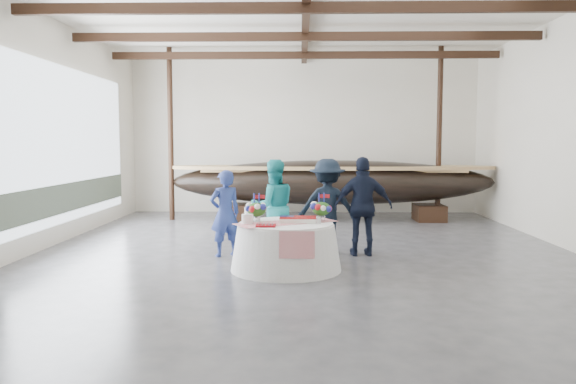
{
  "coord_description": "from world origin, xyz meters",
  "views": [
    {
      "loc": [
        -0.08,
        -10.47,
        2.03
      ],
      "look_at": [
        -0.32,
        -0.2,
        1.13
      ],
      "focal_mm": 35.0,
      "sensor_mm": 36.0,
      "label": 1
    }
  ],
  "objects": [
    {
      "name": "pavilion_structure",
      "position": [
        0.0,
        0.74,
        4.0
      ],
      "size": [
        9.8,
        11.76,
        4.5
      ],
      "color": "black",
      "rests_on": "ground"
    },
    {
      "name": "open_bay",
      "position": [
        -4.95,
        1.0,
        1.83
      ],
      "size": [
        0.03,
        7.0,
        3.2
      ],
      "color": "silver",
      "rests_on": "ground"
    },
    {
      "name": "guest_man_left",
      "position": [
        0.41,
        -0.19,
        0.87
      ],
      "size": [
        1.14,
        0.67,
        1.74
      ],
      "primitive_type": "imported",
      "rotation": [
        0.0,
        0.0,
        3.12
      ],
      "color": "black",
      "rests_on": "ground"
    },
    {
      "name": "wall_left",
      "position": [
        -5.0,
        0.0,
        2.25
      ],
      "size": [
        0.02,
        12.0,
        4.5
      ],
      "primitive_type": "cube",
      "color": "silver",
      "rests_on": "ground"
    },
    {
      "name": "tabletop_items",
      "position": [
        -0.32,
        -1.49,
        0.91
      ],
      "size": [
        1.69,
        1.3,
        0.4
      ],
      "color": "red",
      "rests_on": "banquet_table"
    },
    {
      "name": "wall_back",
      "position": [
        0.0,
        6.0,
        2.25
      ],
      "size": [
        10.0,
        0.02,
        4.5
      ],
      "primitive_type": "cube",
      "color": "silver",
      "rests_on": "ground"
    },
    {
      "name": "guest_woman_blue",
      "position": [
        -1.44,
        -0.53,
        0.78
      ],
      "size": [
        0.67,
        0.59,
        1.55
      ],
      "primitive_type": "imported",
      "rotation": [
        0.0,
        0.0,
        3.62
      ],
      "color": "navy",
      "rests_on": "ground"
    },
    {
      "name": "banquet_table",
      "position": [
        -0.32,
        -1.6,
        0.38
      ],
      "size": [
        1.77,
        1.77,
        0.76
      ],
      "color": "silver",
      "rests_on": "ground"
    },
    {
      "name": "longboat_display",
      "position": [
        0.75,
        4.22,
        1.01
      ],
      "size": [
        8.44,
        1.69,
        1.58
      ],
      "color": "black",
      "rests_on": "ground"
    },
    {
      "name": "floor",
      "position": [
        0.0,
        0.0,
        0.0
      ],
      "size": [
        10.0,
        12.0,
        0.01
      ],
      "primitive_type": "cube",
      "color": "#3D3D42",
      "rests_on": "ground"
    },
    {
      "name": "guest_woman_teal",
      "position": [
        -0.59,
        -0.35,
        0.87
      ],
      "size": [
        1.0,
        0.88,
        1.74
      ],
      "primitive_type": "imported",
      "rotation": [
        0.0,
        0.0,
        3.44
      ],
      "color": "teal",
      "rests_on": "ground"
    },
    {
      "name": "guest_man_right",
      "position": [
        1.04,
        -0.41,
        0.89
      ],
      "size": [
        1.06,
        0.47,
        1.79
      ],
      "primitive_type": "imported",
      "rotation": [
        0.0,
        0.0,
        3.18
      ],
      "color": "black",
      "rests_on": "ground"
    },
    {
      "name": "wall_front",
      "position": [
        0.0,
        -6.0,
        2.25
      ],
      "size": [
        10.0,
        0.02,
        4.5
      ],
      "primitive_type": "cube",
      "color": "silver",
      "rests_on": "ground"
    },
    {
      "name": "ceiling",
      "position": [
        0.0,
        0.0,
        4.5
      ],
      "size": [
        10.0,
        12.0,
        0.01
      ],
      "primitive_type": "cube",
      "color": "white",
      "rests_on": "wall_back"
    }
  ]
}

